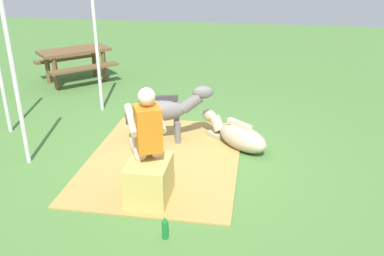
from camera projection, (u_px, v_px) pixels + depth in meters
ground_plane at (182, 158)px, 6.01m from camera, size 24.00×24.00×0.00m
hay_patch at (164, 158)px, 5.96m from camera, size 2.88×2.13×0.02m
hay_bale at (149, 181)px, 4.90m from camera, size 0.61×0.48×0.52m
person_seated at (147, 135)px, 4.85m from camera, size 0.72×0.59×1.40m
pony_standing at (164, 110)px, 6.29m from camera, size 0.58×1.32×0.90m
pony_lying at (238, 135)px, 6.27m from camera, size 1.08×1.19×0.42m
soda_bottle at (165, 228)px, 4.29m from camera, size 0.07×0.07×0.27m
tent_pole_left at (16, 87)px, 5.45m from camera, size 0.06×0.06×2.23m
tent_pole_right at (97, 51)px, 7.38m from camera, size 0.06×0.06×2.23m
picnic_bench at (75, 57)px, 9.21m from camera, size 1.98×1.98×0.75m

